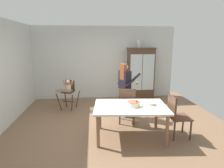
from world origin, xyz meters
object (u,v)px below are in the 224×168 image
serving_bowl (152,104)px  dining_chair_right_end (176,113)px  high_chair_with_toddler (68,89)px  dining_table (130,109)px  china_cabinet (141,73)px  adult_person (125,84)px  dining_chair_far_side (127,103)px  ceramic_vase (139,44)px  birthday_cake (133,104)px

serving_bowl → dining_chair_right_end: bearing=-10.3°
high_chair_with_toddler → serving_bowl: bearing=-25.0°
high_chair_with_toddler → dining_table: high_chair_with_toddler is taller
china_cabinet → adult_person: bearing=-117.3°
high_chair_with_toddler → dining_chair_far_side: bearing=-18.5°
china_cabinet → adult_person: size_ratio=1.26×
china_cabinet → high_chair_with_toddler: (-2.59, -0.96, -0.31)m
dining_table → serving_bowl: (0.48, 0.01, 0.11)m
dining_chair_right_end → ceramic_vase: bearing=3.1°
china_cabinet → dining_chair_right_end: (0.02, -3.07, -0.41)m
high_chair_with_toddler → birthday_cake: high_chair_with_toddler is taller
high_chair_with_toddler → birthday_cake: 2.64m
dining_chair_right_end → china_cabinet: bearing=1.2°
china_cabinet → high_chair_with_toddler: size_ratio=2.02×
ceramic_vase → dining_table: 3.40m
ceramic_vase → adult_person: size_ratio=0.18×
china_cabinet → dining_chair_right_end: size_ratio=2.00×
china_cabinet → birthday_cake: bearing=-107.1°
high_chair_with_toddler → dining_chair_right_end: (2.61, -2.10, -0.10)m
ceramic_vase → dining_chair_far_side: (-0.83, -2.24, -1.48)m
birthday_cake → dining_chair_far_side: dining_chair_far_side is taller
dining_table → serving_bowl: bearing=0.6°
adult_person → birthday_cake: size_ratio=5.47×
birthday_cake → serving_bowl: birthday_cake is taller
china_cabinet → ceramic_vase: size_ratio=7.12×
china_cabinet → serving_bowl: bearing=-99.7°
high_chair_with_toddler → serving_bowl: 2.89m
birthday_cake → dining_chair_right_end: bearing=-3.2°
china_cabinet → high_chair_with_toddler: 2.78m
china_cabinet → dining_chair_right_end: china_cabinet is taller
adult_person → china_cabinet: bearing=-52.4°
dining_chair_far_side → adult_person: bearing=-85.1°
ceramic_vase → dining_chair_far_side: 2.81m
china_cabinet → birthday_cake: (-0.93, -3.01, -0.17)m
dining_chair_far_side → high_chair_with_toddler: bearing=-29.7°
serving_bowl → china_cabinet: bearing=80.3°
serving_bowl → dining_table: bearing=-179.4°
dining_chair_far_side → china_cabinet: bearing=-104.7°
dining_table → birthday_cake: birthday_cake is taller
birthday_cake → dining_chair_right_end: dining_chair_right_end is taller
china_cabinet → birthday_cake: size_ratio=6.86×
dining_chair_far_side → serving_bowl: bearing=127.7°
dining_chair_far_side → dining_chair_right_end: same height
dining_table → dining_chair_right_end: dining_chair_right_end is taller
serving_bowl → high_chair_with_toddler: bearing=136.0°
dining_chair_right_end → serving_bowl: bearing=80.5°
high_chair_with_toddler → birthday_cake: bearing=-32.0°
adult_person → birthday_cake: adult_person is taller
dining_table → ceramic_vase: bearing=73.5°
serving_bowl → ceramic_vase: bearing=82.2°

